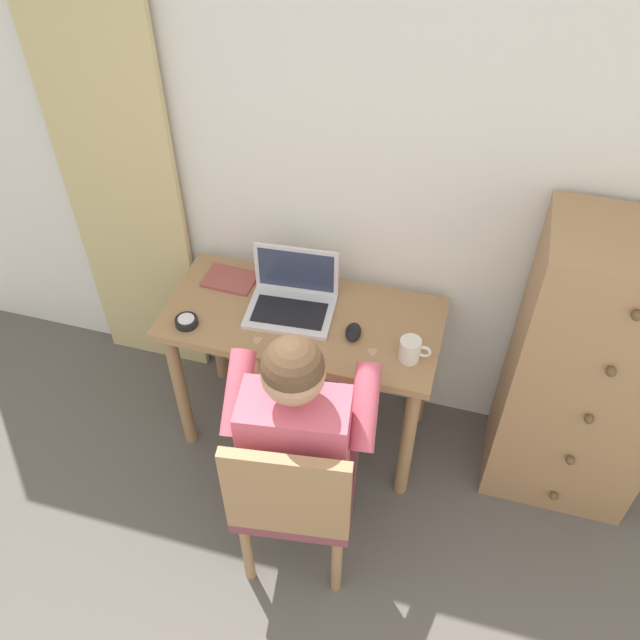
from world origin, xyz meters
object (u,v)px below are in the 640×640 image
desk (303,339)px  chair (293,495)px  desk_clock (187,322)px  person_seated (301,422)px  laptop (292,297)px  notebook_pad (230,279)px  computer_mouse (353,332)px  coffee_mug (411,350)px  dresser (589,375)px

desk → chair: chair is taller
chair → desk_clock: 0.79m
desk → person_seated: person_seated is taller
desk → laptop: size_ratio=3.09×
desk → notebook_pad: (-0.35, 0.12, 0.14)m
laptop → desk_clock: laptop is taller
computer_mouse → coffee_mug: size_ratio=0.83×
computer_mouse → desk_clock: 0.65m
dresser → person_seated: bearing=-152.0°
person_seated → desk: bearing=106.1°
notebook_pad → computer_mouse: bearing=-14.5°
laptop → dresser: bearing=1.4°
desk → coffee_mug: coffee_mug is taller
laptop → notebook_pad: laptop is taller
person_seated → desk_clock: size_ratio=13.30×
desk → desk_clock: (-0.42, -0.17, 0.14)m
desk_clock → coffee_mug: (0.87, 0.06, 0.03)m
dresser → person_seated: dresser is taller
laptop → person_seated: bearing=-69.5°
desk → desk_clock: bearing=-158.5°
dresser → laptop: 1.18m
chair → notebook_pad: size_ratio=4.19×
person_seated → computer_mouse: 0.43m
chair → desk_clock: bearing=140.8°
dresser → computer_mouse: dresser is taller
dresser → laptop: size_ratio=3.65×
desk → notebook_pad: notebook_pad is taller
desk_clock → person_seated: bearing=-27.6°
chair → laptop: laptop is taller
chair → person_seated: person_seated is taller
computer_mouse → desk_clock: size_ratio=1.11×
chair → coffee_mug: size_ratio=7.33×
person_seated → computer_mouse: person_seated is taller
chair → notebook_pad: (-0.51, 0.76, 0.25)m
laptop → desk_clock: (-0.37, -0.21, -0.04)m
laptop → notebook_pad: bearing=164.7°
coffee_mug → desk: bearing=166.4°
desk → desk_clock: size_ratio=12.28×
desk → chair: size_ratio=1.26×
desk → computer_mouse: bearing=-12.1°
dresser → chair: bearing=-143.8°
laptop → desk_clock: 0.43m
laptop → coffee_mug: 0.53m
notebook_pad → person_seated: bearing=-48.0°
chair → desk_clock: size_ratio=9.77×
computer_mouse → dresser: bearing=1.2°
chair → computer_mouse: 0.65m
computer_mouse → coffee_mug: (0.23, -0.06, 0.03)m
laptop → notebook_pad: (-0.30, 0.08, -0.05)m
dresser → coffee_mug: (-0.67, -0.18, 0.13)m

